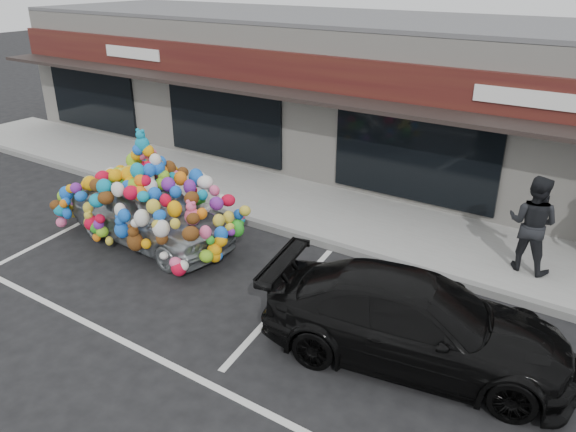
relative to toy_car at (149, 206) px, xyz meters
The scene contains 10 objects.
ground 1.48m from the toy_car, 29.26° to the right, with size 90.00×90.00×0.00m, color black.
shop_building 8.03m from the toy_car, 82.42° to the left, with size 24.00×7.20×4.31m.
sidewalk 3.66m from the toy_car, 72.98° to the left, with size 26.00×3.00×0.15m, color gray.
kerb 2.32m from the toy_car, 61.37° to the left, with size 26.00×0.18×0.16m, color slate.
parking_stripe_left 2.35m from the toy_car, 169.86° to the right, with size 0.12×4.40×0.01m, color silver.
parking_stripe_mid 3.96m from the toy_car, ahead, with size 0.12×4.40×0.01m, color silver.
lane_line 4.28m from the toy_car, 43.46° to the right, with size 14.00×0.12×0.01m, color silver.
toy_car is the anchor object (origin of this frame).
black_sedan 6.46m from the toy_car, ahead, with size 4.73×1.92×1.37m, color black.
pedestrian_b 7.88m from the toy_car, 22.94° to the left, with size 0.95×0.74×1.95m, color black.
Camera 1 is at (7.77, -7.07, 5.64)m, focal length 35.00 mm.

